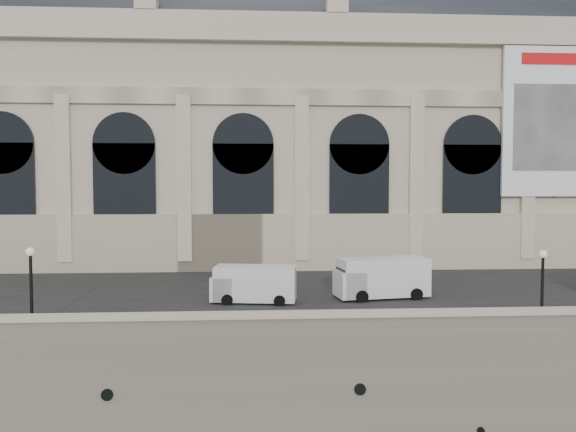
# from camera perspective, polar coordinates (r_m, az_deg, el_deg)

# --- Properties ---
(quay) EXTENTS (160.00, 70.00, 6.00)m
(quay) POSITION_cam_1_polar(r_m,az_deg,el_deg) (62.28, -0.57, -6.55)
(quay) COLOR gray
(quay) RESTS_ON ground
(street) EXTENTS (160.00, 24.00, 0.06)m
(street) POSITION_cam_1_polar(r_m,az_deg,el_deg) (41.11, 0.90, -7.26)
(street) COLOR #2D2D2D
(street) RESTS_ON quay
(parapet) EXTENTS (160.00, 1.40, 1.21)m
(parapet) POSITION_cam_1_polar(r_m,az_deg,el_deg) (27.94, 3.02, -10.98)
(parapet) COLOR gray
(parapet) RESTS_ON quay
(museum) EXTENTS (69.00, 18.70, 29.10)m
(museum) POSITION_cam_1_polar(r_m,az_deg,el_deg) (57.61, -6.40, 9.35)
(museum) COLOR #C3B296
(museum) RESTS_ON quay
(van_b) EXTENTS (5.50, 2.74, 2.35)m
(van_b) POSITION_cam_1_polar(r_m,az_deg,el_deg) (35.77, -3.86, -6.92)
(van_b) COLOR silver
(van_b) RESTS_ON quay
(van_c) EXTENTS (6.29, 3.17, 2.68)m
(van_c) POSITION_cam_1_polar(r_m,az_deg,el_deg) (37.42, 9.09, -6.25)
(van_c) COLOR white
(van_c) RESTS_ON quay
(lamp_left) EXTENTS (0.44, 0.44, 4.28)m
(lamp_left) POSITION_cam_1_polar(r_m,az_deg,el_deg) (31.60, -24.63, -6.81)
(lamp_left) COLOR black
(lamp_left) RESTS_ON quay
(lamp_right) EXTENTS (0.42, 0.42, 4.08)m
(lamp_right) POSITION_cam_1_polar(r_m,az_deg,el_deg) (32.30, 24.42, -6.78)
(lamp_right) COLOR black
(lamp_right) RESTS_ON quay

